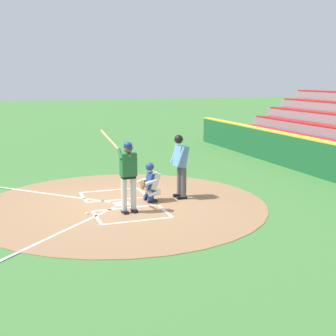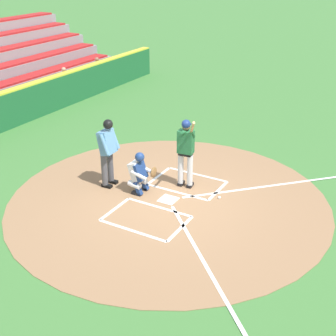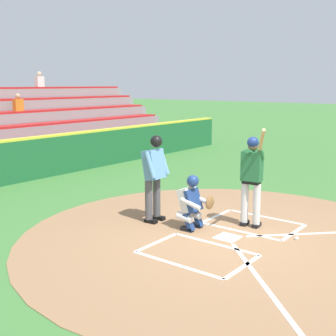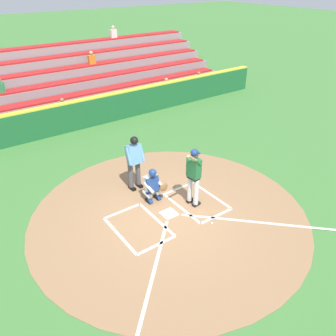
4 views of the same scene
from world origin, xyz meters
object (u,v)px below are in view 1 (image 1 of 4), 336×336
at_px(batter, 128,171).
at_px(baseball, 87,214).
at_px(catcher, 151,181).
at_px(plate_umpire, 180,162).

xyz_separation_m(batter, baseball, (0.16, 1.06, -1.06)).
height_order(batter, catcher, batter).
relative_size(batter, catcher, 1.88).
bearing_deg(catcher, baseball, 109.65).
bearing_deg(catcher, batter, 134.32).
bearing_deg(plate_umpire, baseball, 104.96).
xyz_separation_m(plate_umpire, baseball, (-0.76, 2.85, -1.04)).
distance_m(batter, baseball, 1.51).
bearing_deg(catcher, plate_umpire, -85.41).
bearing_deg(batter, catcher, -45.68).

